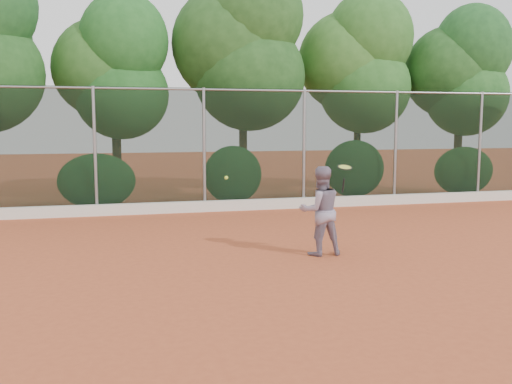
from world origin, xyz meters
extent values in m
plane|color=#B14D29|center=(0.00, 0.00, 0.00)|extent=(80.00, 80.00, 0.00)
cube|color=silver|center=(0.00, 6.82, 0.15)|extent=(24.00, 0.20, 0.30)
imported|color=gray|center=(1.26, 0.98, 0.85)|extent=(0.83, 0.65, 1.71)
cube|color=black|center=(0.00, 7.00, 1.75)|extent=(24.00, 0.01, 3.50)
cylinder|color=gray|center=(0.00, 7.00, 3.45)|extent=(24.00, 0.06, 0.06)
cylinder|color=gray|center=(-3.00, 7.00, 1.75)|extent=(0.09, 0.09, 3.50)
cylinder|color=gray|center=(0.00, 7.00, 1.75)|extent=(0.09, 0.09, 3.50)
cylinder|color=gray|center=(3.00, 7.00, 1.75)|extent=(0.09, 0.09, 3.50)
cylinder|color=gray|center=(6.00, 7.00, 1.75)|extent=(0.09, 0.09, 3.50)
cylinder|color=gray|center=(9.00, 7.00, 1.75)|extent=(0.09, 0.09, 3.50)
cylinder|color=#3B2916|center=(-2.40, 9.30, 1.20)|extent=(0.28, 0.28, 2.40)
ellipsoid|color=#1B501B|center=(-2.20, 9.20, 3.40)|extent=(2.90, 2.40, 2.80)
ellipsoid|color=#26541C|center=(-2.70, 9.50, 4.20)|extent=(3.20, 2.70, 3.10)
ellipsoid|color=#1C521D|center=(-2.10, 9.00, 5.00)|extent=(2.70, 2.30, 2.90)
cylinder|color=#472D1B|center=(1.60, 9.00, 1.50)|extent=(0.26, 0.26, 3.00)
ellipsoid|color=#2E6024|center=(1.80, 8.90, 4.00)|extent=(3.60, 3.00, 3.50)
ellipsoid|color=#326526|center=(1.30, 9.20, 5.00)|extent=(3.90, 3.20, 3.80)
ellipsoid|color=#326626|center=(1.90, 8.80, 5.90)|extent=(3.20, 2.70, 3.30)
cylinder|color=#402A18|center=(5.70, 9.20, 1.35)|extent=(0.24, 0.24, 2.70)
ellipsoid|color=#23561D|center=(5.90, 9.10, 3.70)|extent=(3.20, 2.70, 3.10)
ellipsoid|color=#2C5C1F|center=(5.40, 9.40, 4.60)|extent=(3.50, 2.90, 3.40)
ellipsoid|color=#25571D|center=(6.00, 9.00, 5.40)|extent=(3.00, 2.50, 3.10)
cylinder|color=#472E1B|center=(9.40, 8.80, 1.25)|extent=(0.28, 0.28, 2.50)
ellipsoid|color=#32732B|center=(9.60, 8.70, 3.50)|extent=(3.00, 2.50, 2.90)
ellipsoid|color=#2E6426|center=(9.10, 9.00, 4.30)|extent=(3.30, 2.80, 3.20)
ellipsoid|color=#266528|center=(9.70, 8.60, 5.10)|extent=(2.80, 2.40, 3.00)
ellipsoid|color=#2D772F|center=(-3.00, 7.80, 0.85)|extent=(2.20, 1.16, 1.60)
ellipsoid|color=#2B722E|center=(1.00, 7.80, 0.95)|extent=(1.80, 1.04, 1.76)
ellipsoid|color=#286929|center=(5.00, 7.80, 1.05)|extent=(2.00, 1.10, 1.84)
ellipsoid|color=#31722B|center=(9.00, 7.80, 0.90)|extent=(2.16, 1.12, 1.64)
cylinder|color=black|center=(1.66, 0.84, 1.34)|extent=(0.04, 0.11, 0.28)
torus|color=black|center=(1.66, 0.78, 1.69)|extent=(0.29, 0.29, 0.10)
cylinder|color=#B6C339|center=(1.66, 0.78, 1.69)|extent=(0.25, 0.24, 0.07)
sphere|color=#D7FA38|center=(-0.53, 1.12, 1.52)|extent=(0.07, 0.07, 0.07)
camera|label=1|loc=(-2.57, -9.12, 2.52)|focal=40.00mm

